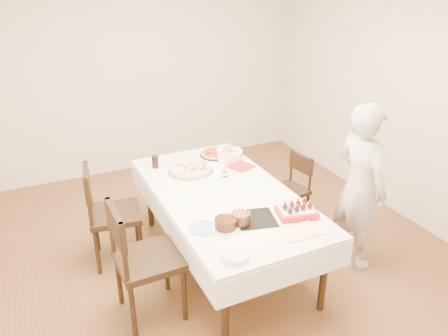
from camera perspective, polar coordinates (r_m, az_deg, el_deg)
name	(u,v)px	position (r m, az deg, el deg)	size (l,w,h in m)	color
floor	(221,260)	(4.35, -0.41, -11.94)	(5.00, 5.00, 0.00)	brown
wall_back	(140,71)	(5.98, -10.95, 12.29)	(4.50, 0.04, 2.70)	beige
wall_right	(415,98)	(5.04, 23.63, 8.37)	(0.04, 5.00, 2.70)	beige
dining_table	(224,228)	(4.13, 0.00, -7.83)	(1.14, 2.14, 0.75)	white
chair_right_savory	(288,191)	(4.80, 8.39, -2.94)	(0.40, 0.40, 0.78)	black
chair_left_savory	(115,214)	(4.24, -14.03, -5.86)	(0.51, 0.51, 0.99)	black
chair_left_dessert	(148,260)	(3.54, -9.84, -11.71)	(0.53, 0.53, 1.03)	black
person	(360,187)	(4.14, 17.33, -2.37)	(0.58, 0.38, 1.58)	beige
pizza_white	(190,170)	(4.34, -4.40, -0.23)	(0.45, 0.45, 0.04)	beige
pizza_pepperoni	(215,153)	(4.70, -1.17, 1.91)	(0.33, 0.33, 0.04)	red
red_placemat	(241,166)	(4.45, 2.18, 0.20)	(0.23, 0.23, 0.01)	#B21E1E
pasta_bowl	(229,154)	(4.60, 0.72, 1.80)	(0.27, 0.27, 0.09)	white
taper_candle	(225,164)	(4.18, 0.12, 0.57)	(0.06, 0.06, 0.27)	white
shaker_pair	(204,166)	(4.37, -2.61, 0.33)	(0.08, 0.08, 0.09)	white
cola_glass	(155,162)	(4.45, -8.98, 0.80)	(0.07, 0.07, 0.13)	black
layer_cake	(226,224)	(3.40, 0.20, -7.30)	(0.22, 0.22, 0.09)	black
cake_board	(255,219)	(3.56, 4.13, -6.65)	(0.31, 0.31, 0.01)	black
birthday_cake	(241,214)	(3.44, 2.23, -6.07)	(0.15, 0.15, 0.15)	#3C1B10
strawberry_box	(297,212)	(3.62, 9.50, -5.63)	(0.31, 0.21, 0.08)	red
box_lid	(299,232)	(3.43, 9.82, -8.28)	(0.31, 0.21, 0.03)	beige
plate_stack	(234,255)	(3.10, 1.35, -11.34)	(0.20, 0.20, 0.04)	white
china_plate	(203,228)	(3.43, -2.74, -7.81)	(0.22, 0.22, 0.01)	white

